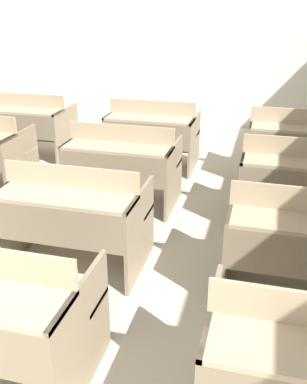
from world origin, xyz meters
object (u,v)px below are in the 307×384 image
(bench_back_left, at_px, (29,124))
(bench_second_center, at_px, (74,214))
(bench_back_center, at_px, (152,132))
(bench_second_right, at_px, (306,241))
(bench_back_right, at_px, (296,143))
(bench_third_center, at_px, (122,163))
(bench_third_right, at_px, (300,180))

(bench_back_left, bearing_deg, bench_second_center, -54.28)
(bench_back_left, relative_size, bench_back_center, 1.00)
(bench_back_left, height_order, bench_back_center, same)
(bench_second_right, bearing_deg, bench_second_center, -179.35)
(bench_second_center, distance_m, bench_back_right, 2.98)
(bench_third_center, distance_m, bench_back_left, 2.09)
(bench_second_right, relative_size, bench_back_right, 1.00)
(bench_third_center, bearing_deg, bench_back_center, 89.70)
(bench_second_right, xyz_separation_m, bench_back_center, (-1.76, 2.39, 0.00))
(bench_third_right, xyz_separation_m, bench_back_center, (-1.76, 1.19, 0.00))
(bench_third_center, bearing_deg, bench_third_right, -0.27)
(bench_second_center, relative_size, bench_second_right, 1.00)
(bench_second_right, bearing_deg, bench_third_right, 89.97)
(bench_third_center, relative_size, bench_back_center, 1.00)
(bench_third_right, relative_size, bench_back_right, 1.00)
(bench_back_right, bearing_deg, bench_third_right, -90.02)
(bench_third_right, bearing_deg, bench_third_center, 179.73)
(bench_second_center, bearing_deg, bench_back_center, 89.84)
(bench_second_right, xyz_separation_m, bench_back_right, (0.00, 2.39, 0.00))
(bench_third_center, height_order, bench_back_left, same)
(bench_second_right, distance_m, bench_third_right, 1.20)
(bench_third_center, xyz_separation_m, bench_back_center, (0.01, 1.18, 0.00))
(bench_third_right, bearing_deg, bench_back_right, 89.98)
(bench_back_center, bearing_deg, bench_back_right, -0.09)
(bench_third_right, relative_size, bench_back_center, 1.00)
(bench_second_right, relative_size, bench_third_center, 1.00)
(bench_second_center, relative_size, bench_third_right, 1.00)
(bench_back_center, bearing_deg, bench_second_right, -53.69)
(bench_third_center, relative_size, bench_back_left, 1.00)
(bench_third_center, height_order, bench_third_right, same)
(bench_back_left, bearing_deg, bench_second_right, -34.31)
(bench_second_center, distance_m, bench_back_left, 2.96)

